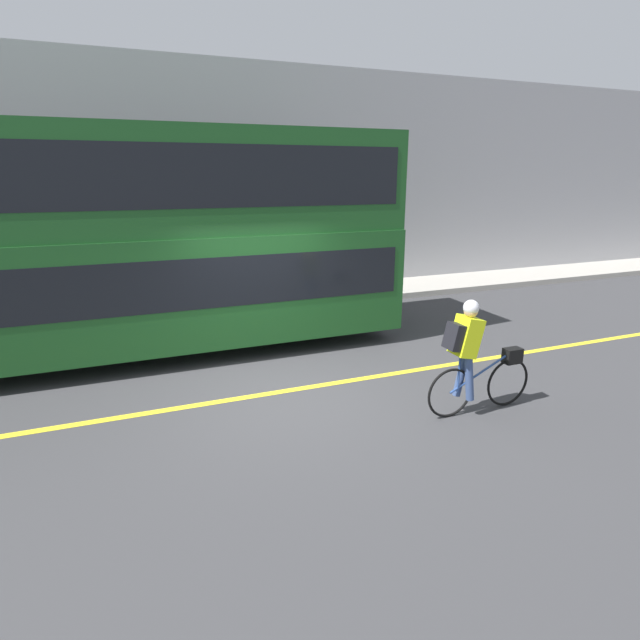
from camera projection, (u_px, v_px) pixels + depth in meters
The scene contains 6 objects.
ground_plane at pixel (285, 394), 7.75m from camera, with size 80.00×80.00×0.00m, color #38383A.
road_center_line at pixel (284, 391), 7.83m from camera, with size 50.00×0.14×0.01m, color yellow.
sidewalk_curb at pixel (219, 305), 12.73m from camera, with size 60.00×1.87×0.16m.
building_facade at pixel (204, 185), 12.87m from camera, with size 60.00×0.30×6.03m.
bus at pixel (105, 236), 8.74m from camera, with size 10.59×2.58×4.05m.
cyclist_on_bike at pixel (473, 354), 6.88m from camera, with size 1.73×0.32×1.67m.
Camera 1 is at (-2.10, -6.81, 3.28)m, focal length 28.00 mm.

